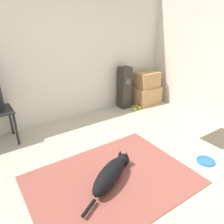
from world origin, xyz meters
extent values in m
plane|color=#BCB29E|center=(0.00, 0.00, 0.00)|extent=(12.00, 12.00, 0.00)
cube|color=beige|center=(0.00, 2.10, 1.27)|extent=(8.00, 0.06, 2.55)
cube|color=#934C42|center=(0.04, 0.11, 0.01)|extent=(1.96, 1.45, 0.01)
ellipsoid|color=black|center=(-0.03, 0.06, 0.14)|extent=(0.71, 0.53, 0.25)
sphere|color=black|center=(0.32, 0.26, 0.10)|extent=(0.17, 0.17, 0.17)
cone|color=black|center=(0.30, 0.30, 0.19)|extent=(0.05, 0.05, 0.08)
cone|color=black|center=(0.34, 0.22, 0.19)|extent=(0.05, 0.05, 0.08)
cylinder|color=black|center=(-0.43, -0.16, 0.07)|extent=(0.22, 0.15, 0.04)
cylinder|color=blue|center=(1.32, -0.32, 0.01)|extent=(0.24, 0.24, 0.02)
torus|color=blue|center=(1.32, -0.32, 0.02)|extent=(0.24, 0.24, 0.02)
cube|color=tan|center=(2.12, 1.77, 0.19)|extent=(0.60, 0.39, 0.38)
cube|color=tan|center=(2.12, 1.78, 0.55)|extent=(0.50, 0.33, 0.33)
cube|color=#2D2823|center=(1.57, 1.89, 0.44)|extent=(0.23, 0.23, 0.88)
cylinder|color=#4C4C51|center=(1.57, 1.77, 0.60)|extent=(0.13, 0.00, 0.13)
cylinder|color=black|center=(-0.71, 1.60, 0.26)|extent=(0.04, 0.04, 0.53)
cylinder|color=black|center=(-0.71, 2.01, 0.26)|extent=(0.04, 0.04, 0.53)
sphere|color=#C6E033|center=(1.77, 1.60, 0.03)|extent=(0.07, 0.07, 0.07)
sphere|color=#C6E033|center=(1.75, 1.68, 0.03)|extent=(0.07, 0.07, 0.07)
sphere|color=#C6E033|center=(1.63, 1.60, 0.03)|extent=(0.07, 0.07, 0.07)
cube|color=#4C4233|center=(2.11, -0.08, 0.00)|extent=(0.64, 0.40, 0.01)
camera|label=1|loc=(-1.15, -1.64, 1.87)|focal=35.00mm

